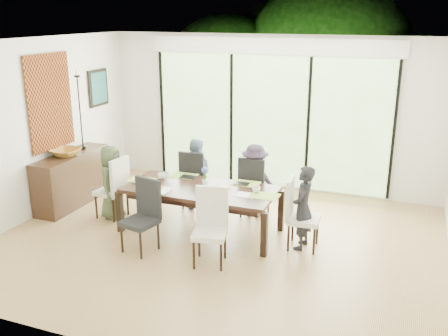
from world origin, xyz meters
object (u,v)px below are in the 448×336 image
(person_far_right, at_px, (255,181))
(sideboard, at_px, (73,179))
(table_top, at_px, (200,189))
(cup_c, at_px, (256,189))
(vase, at_px, (205,183))
(person_left_end, at_px, (112,182))
(cup_b, at_px, (207,188))
(chair_near_left, at_px, (139,217))
(person_right_end, at_px, (303,208))
(bowl, at_px, (66,152))
(chair_right_end, at_px, (304,214))
(laptop, at_px, (144,182))
(chair_left_end, at_px, (111,187))
(chair_far_right, at_px, (255,185))
(cup_a, at_px, (161,176))
(person_far_left, at_px, (195,173))
(chair_near_right, at_px, (210,228))
(chair_far_left, at_px, (196,178))

(person_far_right, relative_size, sideboard, 0.75)
(table_top, height_order, cup_c, cup_c)
(vase, bearing_deg, person_left_end, -178.13)
(cup_b, bearing_deg, person_left_end, 176.49)
(chair_near_left, relative_size, person_far_right, 0.85)
(person_right_end, relative_size, bowl, 2.54)
(person_left_end, height_order, person_right_end, same)
(chair_right_end, bearing_deg, laptop, 88.72)
(person_right_end, height_order, sideboard, person_right_end)
(person_left_end, relative_size, person_right_end, 1.00)
(chair_left_end, height_order, chair_far_right, same)
(person_left_end, distance_m, bowl, 0.99)
(vase, bearing_deg, cup_b, -56.31)
(vase, xyz_separation_m, cup_a, (-0.75, 0.10, -0.01))
(sideboard, distance_m, bowl, 0.49)
(person_far_left, bearing_deg, chair_near_right, 104.40)
(person_far_left, bearing_deg, person_left_end, 24.07)
(chair_left_end, distance_m, laptop, 0.68)
(chair_right_end, bearing_deg, person_far_left, 63.22)
(laptop, relative_size, cup_a, 2.66)
(table_top, relative_size, person_left_end, 1.86)
(chair_near_right, relative_size, vase, 9.17)
(chair_far_left, relative_size, sideboard, 0.64)
(person_far_right, xyz_separation_m, cup_b, (-0.40, -0.93, 0.13))
(chair_near_right, relative_size, person_left_end, 0.85)
(chair_far_left, xyz_separation_m, cup_b, (0.60, -0.95, 0.22))
(chair_near_right, height_order, laptop, chair_near_right)
(chair_near_right, height_order, cup_c, chair_near_right)
(vase, bearing_deg, person_far_right, 57.34)
(table_top, height_order, chair_near_right, chair_near_right)
(vase, xyz_separation_m, cup_c, (0.75, 0.05, -0.01))
(vase, bearing_deg, chair_near_right, -63.94)
(cup_b, bearing_deg, chair_far_right, 67.17)
(person_left_end, xyz_separation_m, vase, (1.53, 0.05, 0.15))
(sideboard, relative_size, bowl, 3.36)
(cup_b, bearing_deg, cup_c, 17.10)
(chair_far_left, xyz_separation_m, person_far_right, (1.00, -0.02, 0.08))
(vase, xyz_separation_m, laptop, (-0.90, -0.15, -0.04))
(person_right_end, relative_size, sideboard, 0.75)
(chair_near_left, bearing_deg, chair_left_end, 152.23)
(cup_b, bearing_deg, person_right_end, 4.30)
(chair_near_left, relative_size, person_right_end, 0.85)
(person_far_left, height_order, cup_b, person_far_left)
(person_left_end, xyz_separation_m, bowl, (-0.92, 0.15, 0.34))
(chair_right_end, bearing_deg, cup_c, 78.15)
(chair_right_end, bearing_deg, person_left_end, 86.28)
(chair_near_left, height_order, person_left_end, person_left_end)
(chair_right_end, distance_m, person_far_right, 1.26)
(laptop, bearing_deg, sideboard, 125.24)
(chair_near_left, relative_size, chair_near_right, 1.00)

